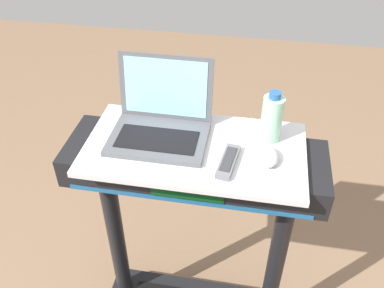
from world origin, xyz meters
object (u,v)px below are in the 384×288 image
water_bottle (272,118)px  tv_remote (228,161)px  laptop (161,121)px  computer_mouse (270,157)px

water_bottle → tv_remote: size_ratio=1.13×
laptop → water_bottle: 0.37m
laptop → tv_remote: laptop is taller
computer_mouse → tv_remote: (-0.13, -0.04, -0.01)m
computer_mouse → laptop: bearing=167.7°
laptop → computer_mouse: bearing=-11.4°
tv_remote → computer_mouse: bearing=17.0°
laptop → computer_mouse: size_ratio=3.29×
computer_mouse → tv_remote: bearing=-162.8°
laptop → tv_remote: 0.28m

